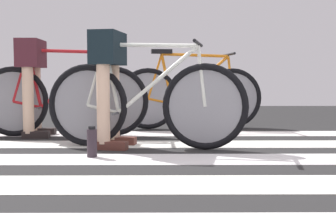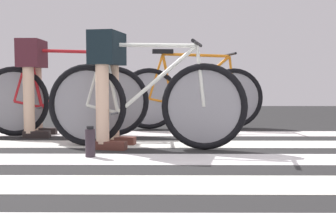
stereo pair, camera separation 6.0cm
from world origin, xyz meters
TOP-DOWN VIEW (x-y plane):
  - ground at (0.00, 0.00)m, footprint 18.00×14.00m
  - crosswalk_markings at (-0.02, -0.27)m, footprint 5.42×5.01m
  - bicycle_1_of_3 at (-0.30, 1.05)m, footprint 1.72×0.55m
  - cyclist_1_of_3 at (-0.61, 1.11)m, footprint 0.38×0.45m
  - bicycle_2_of_3 at (-1.17, 1.83)m, footprint 1.74×0.52m
  - cyclist_2_of_3 at (-1.48, 1.82)m, footprint 0.32×0.42m
  - bicycle_3_of_3 at (0.18, 2.53)m, footprint 1.73×0.52m
  - water_bottle at (-0.67, 0.59)m, footprint 0.07×0.07m

SIDE VIEW (x-z plane):
  - ground at x=0.00m, z-range 0.00..0.02m
  - crosswalk_markings at x=-0.02m, z-range 0.02..0.02m
  - water_bottle at x=-0.67m, z-range 0.01..0.25m
  - bicycle_1_of_3 at x=-0.30m, z-range -0.06..0.87m
  - bicycle_2_of_3 at x=-1.17m, z-range -0.06..0.87m
  - bicycle_3_of_3 at x=0.18m, z-range -0.06..0.87m
  - cyclist_2_of_3 at x=-1.48m, z-range 0.17..1.15m
  - cyclist_1_of_3 at x=-0.61m, z-range 0.17..1.15m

